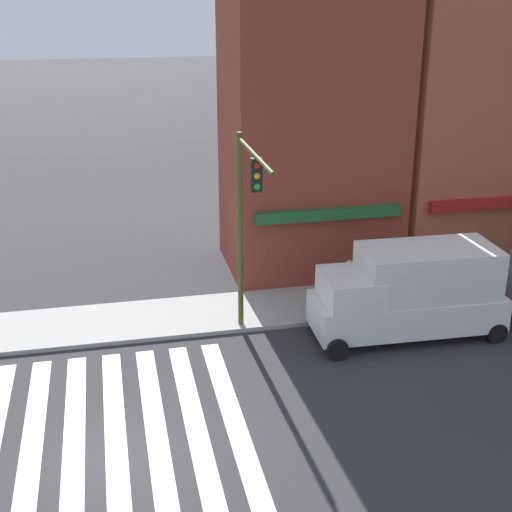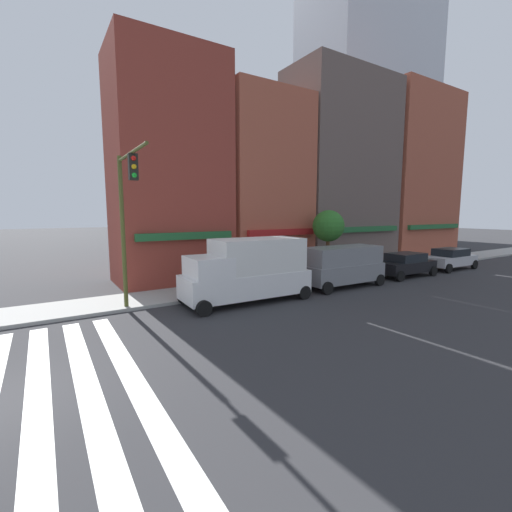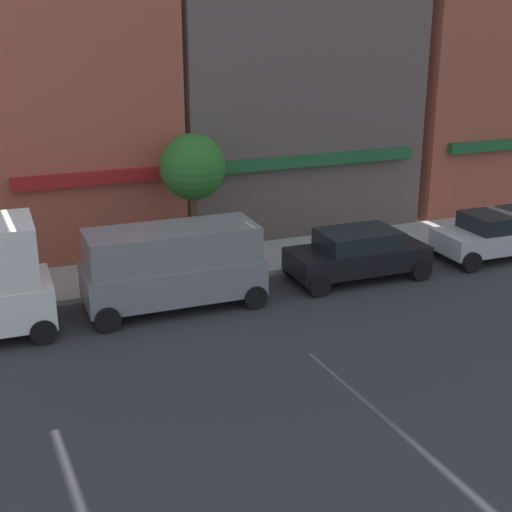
# 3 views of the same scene
# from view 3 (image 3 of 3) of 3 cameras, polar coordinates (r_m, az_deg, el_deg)

# --- Properties ---
(storefront_row) EXTENTS (31.78, 5.30, 15.66)m
(storefront_row) POSITION_cam_3_polar(r_m,az_deg,el_deg) (27.22, 0.27, 17.38)
(storefront_row) COLOR maroon
(storefront_row) RESTS_ON ground_plane
(van_grey) EXTENTS (5.03, 2.22, 2.34)m
(van_grey) POSITION_cam_3_polar(r_m,az_deg,el_deg) (20.13, -6.66, -0.65)
(van_grey) COLOR slate
(van_grey) RESTS_ON ground_plane
(sedan_black) EXTENTS (4.42, 2.02, 1.59)m
(sedan_black) POSITION_cam_3_polar(r_m,az_deg,el_deg) (22.51, 8.13, 0.21)
(sedan_black) COLOR black
(sedan_black) RESTS_ON ground_plane
(sedan_silver) EXTENTS (4.43, 2.02, 1.59)m
(sedan_silver) POSITION_cam_3_polar(r_m,az_deg,el_deg) (25.66, 18.85, 1.70)
(sedan_silver) COLOR #B7B7BC
(sedan_silver) RESTS_ON ground_plane
(street_tree) EXTENTS (2.09, 2.09, 4.30)m
(street_tree) POSITION_cam_3_polar(r_m,az_deg,el_deg) (22.58, -5.08, 7.04)
(street_tree) COLOR brown
(street_tree) RESTS_ON sidewalk_left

